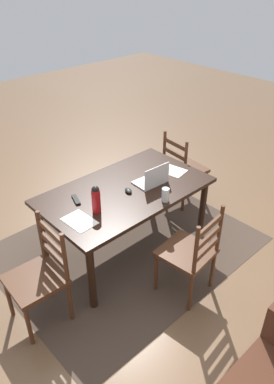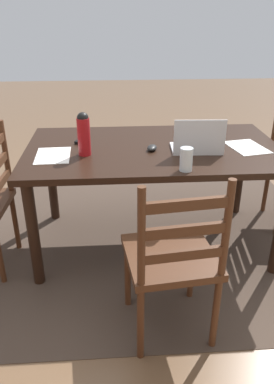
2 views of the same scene
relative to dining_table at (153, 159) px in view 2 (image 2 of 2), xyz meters
name	(u,v)px [view 2 (image 2 of 2)]	position (x,y,z in m)	size (l,w,h in m)	color
ground_plane	(152,241)	(0.00, 0.00, -0.66)	(14.00, 14.00, 0.00)	brown
area_rug	(152,241)	(0.00, 0.00, -0.66)	(2.62, 2.08, 0.01)	#47382D
dining_table	(153,159)	(0.00, 0.00, 0.00)	(1.69, 0.98, 0.75)	black
chair_far_head	(173,259)	(0.00, 0.86, -0.20)	(0.49, 0.49, 0.95)	#4C2B19
laptop	(197,143)	(-0.27, 0.12, 0.14)	(0.33, 0.24, 0.23)	silver
water_bottle	(84,133)	(0.45, 0.12, 0.22)	(0.08, 0.08, 0.27)	#A81419
drinking_glass	(186,159)	(-0.14, 0.42, 0.15)	(0.07, 0.07, 0.13)	silver
computer_mouse	(152,148)	(0.02, 0.06, 0.10)	(0.06, 0.10, 0.03)	black
tv_remote	(82,139)	(0.48, -0.16, 0.09)	(0.04, 0.17, 0.02)	black
paper_stack_left	(53,156)	(0.65, 0.12, 0.09)	(0.21, 0.30, 0.00)	white
paper_stack_right	(247,147)	(-0.62, 0.06, 0.09)	(0.21, 0.30, 0.00)	white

